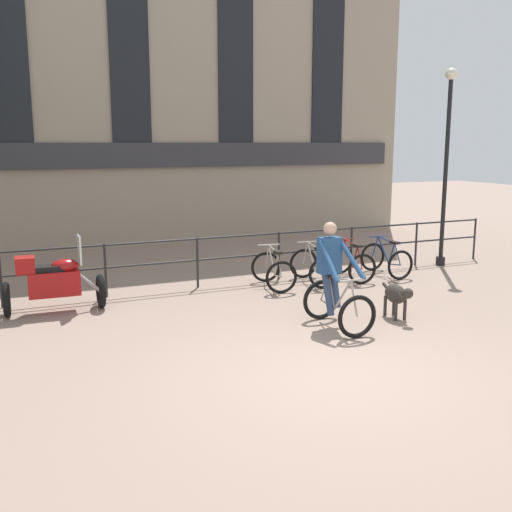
{
  "coord_description": "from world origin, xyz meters",
  "views": [
    {
      "loc": [
        -3.89,
        -6.31,
        2.97
      ],
      "look_at": [
        0.27,
        2.86,
        1.05
      ],
      "focal_mm": 42.0,
      "sensor_mm": 36.0,
      "label": 1
    }
  ],
  "objects_px": {
    "parked_bicycle_mid_left": "(313,267)",
    "parked_bicycle_mid_right": "(351,263)",
    "parked_bicycle_near_lamp": "(273,271)",
    "parked_motorcycle": "(53,282)",
    "street_lamp": "(446,158)",
    "parked_bicycle_far_end": "(386,260)",
    "dog": "(397,295)",
    "cyclist_with_bike": "(334,280)"
  },
  "relations": [
    {
      "from": "parked_bicycle_mid_left",
      "to": "parked_bicycle_mid_right",
      "type": "distance_m",
      "value": 0.94
    },
    {
      "from": "parked_bicycle_near_lamp",
      "to": "parked_bicycle_mid_right",
      "type": "bearing_deg",
      "value": -171.8
    },
    {
      "from": "parked_motorcycle",
      "to": "parked_bicycle_near_lamp",
      "type": "height_order",
      "value": "parked_motorcycle"
    },
    {
      "from": "parked_bicycle_mid_right",
      "to": "street_lamp",
      "type": "distance_m",
      "value": 3.66
    },
    {
      "from": "street_lamp",
      "to": "parked_bicycle_far_end",
      "type": "bearing_deg",
      "value": -168.65
    },
    {
      "from": "dog",
      "to": "parked_bicycle_mid_left",
      "type": "relative_size",
      "value": 0.74
    },
    {
      "from": "dog",
      "to": "parked_bicycle_near_lamp",
      "type": "height_order",
      "value": "parked_bicycle_near_lamp"
    },
    {
      "from": "parked_bicycle_mid_left",
      "to": "parked_bicycle_far_end",
      "type": "relative_size",
      "value": 1.05
    },
    {
      "from": "cyclist_with_bike",
      "to": "parked_bicycle_mid_left",
      "type": "relative_size",
      "value": 1.45
    },
    {
      "from": "cyclist_with_bike",
      "to": "parked_bicycle_mid_left",
      "type": "bearing_deg",
      "value": 67.05
    },
    {
      "from": "parked_bicycle_near_lamp",
      "to": "street_lamp",
      "type": "relative_size",
      "value": 0.26
    },
    {
      "from": "parked_motorcycle",
      "to": "parked_bicycle_far_end",
      "type": "distance_m",
      "value": 7.18
    },
    {
      "from": "parked_motorcycle",
      "to": "parked_bicycle_mid_left",
      "type": "bearing_deg",
      "value": -86.95
    },
    {
      "from": "dog",
      "to": "cyclist_with_bike",
      "type": "bearing_deg",
      "value": 178.72
    },
    {
      "from": "parked_bicycle_mid_right",
      "to": "parked_bicycle_near_lamp",
      "type": "bearing_deg",
      "value": 5.89
    },
    {
      "from": "parked_bicycle_near_lamp",
      "to": "street_lamp",
      "type": "height_order",
      "value": "street_lamp"
    },
    {
      "from": "cyclist_with_bike",
      "to": "parked_bicycle_mid_right",
      "type": "distance_m",
      "value": 3.53
    },
    {
      "from": "street_lamp",
      "to": "cyclist_with_bike",
      "type": "bearing_deg",
      "value": -147.78
    },
    {
      "from": "parked_bicycle_mid_left",
      "to": "dog",
      "type": "bearing_deg",
      "value": 95.9
    },
    {
      "from": "cyclist_with_bike",
      "to": "street_lamp",
      "type": "relative_size",
      "value": 0.36
    },
    {
      "from": "cyclist_with_bike",
      "to": "parked_bicycle_mid_left",
      "type": "distance_m",
      "value": 3.05
    },
    {
      "from": "cyclist_with_bike",
      "to": "parked_motorcycle",
      "type": "height_order",
      "value": "cyclist_with_bike"
    },
    {
      "from": "parked_bicycle_far_end",
      "to": "street_lamp",
      "type": "bearing_deg",
      "value": -168.1
    },
    {
      "from": "parked_bicycle_near_lamp",
      "to": "parked_bicycle_mid_right",
      "type": "distance_m",
      "value": 1.89
    },
    {
      "from": "dog",
      "to": "parked_motorcycle",
      "type": "xyz_separation_m",
      "value": [
        -5.28,
        2.8,
        0.15
      ]
    },
    {
      "from": "dog",
      "to": "parked_bicycle_mid_left",
      "type": "bearing_deg",
      "value": 92.85
    },
    {
      "from": "street_lamp",
      "to": "dog",
      "type": "bearing_deg",
      "value": -139.58
    },
    {
      "from": "parked_motorcycle",
      "to": "parked_bicycle_near_lamp",
      "type": "bearing_deg",
      "value": -86.81
    },
    {
      "from": "parked_bicycle_mid_right",
      "to": "parked_motorcycle",
      "type": "bearing_deg",
      "value": 6.42
    },
    {
      "from": "parked_bicycle_far_end",
      "to": "cyclist_with_bike",
      "type": "bearing_deg",
      "value": 42.43
    },
    {
      "from": "parked_bicycle_mid_left",
      "to": "street_lamp",
      "type": "distance_m",
      "value": 4.44
    },
    {
      "from": "parked_bicycle_far_end",
      "to": "parked_bicycle_mid_right",
      "type": "bearing_deg",
      "value": 0.55
    },
    {
      "from": "cyclist_with_bike",
      "to": "parked_bicycle_mid_right",
      "type": "relative_size",
      "value": 1.45
    },
    {
      "from": "dog",
      "to": "parked_bicycle_mid_right",
      "type": "distance_m",
      "value": 3.01
    },
    {
      "from": "parked_bicycle_mid_left",
      "to": "street_lamp",
      "type": "bearing_deg",
      "value": -168.33
    },
    {
      "from": "cyclist_with_bike",
      "to": "parked_bicycle_far_end",
      "type": "xyz_separation_m",
      "value": [
        3.09,
        2.77,
        -0.41
      ]
    },
    {
      "from": "dog",
      "to": "street_lamp",
      "type": "relative_size",
      "value": 0.19
    },
    {
      "from": "street_lamp",
      "to": "parked_bicycle_mid_right",
      "type": "bearing_deg",
      "value": -172.34
    },
    {
      "from": "cyclist_with_bike",
      "to": "dog",
      "type": "relative_size",
      "value": 1.95
    },
    {
      "from": "dog",
      "to": "parked_motorcycle",
      "type": "distance_m",
      "value": 5.98
    },
    {
      "from": "parked_motorcycle",
      "to": "parked_bicycle_mid_left",
      "type": "distance_m",
      "value": 5.29
    },
    {
      "from": "cyclist_with_bike",
      "to": "parked_bicycle_mid_left",
      "type": "height_order",
      "value": "cyclist_with_bike"
    }
  ]
}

